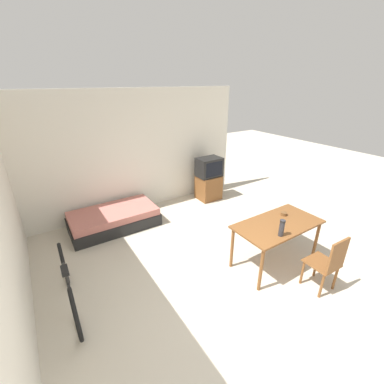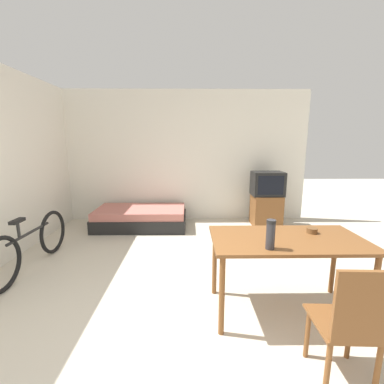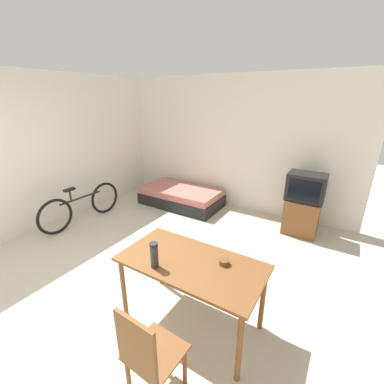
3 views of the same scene
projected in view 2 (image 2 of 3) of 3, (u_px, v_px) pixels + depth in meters
name	position (u px, v px, depth m)	size (l,w,h in m)	color
ground_plane	(149.00, 380.00, 1.81)	(20.00, 20.00, 0.00)	beige
wall_back	(175.00, 157.00, 5.40)	(5.50, 0.06, 2.70)	silver
daybed	(141.00, 218.00, 5.05)	(1.75, 0.93, 0.38)	black
tv	(267.00, 199.00, 5.09)	(0.60, 0.49, 1.09)	brown
dining_table	(287.00, 247.00, 2.44)	(1.43, 0.74, 0.76)	brown
wooden_chair	(352.00, 322.00, 1.67)	(0.41, 0.41, 0.91)	brown
bicycle	(31.00, 245.00, 3.35)	(0.09, 1.70, 0.74)	black
thermos_flask	(271.00, 233.00, 2.14)	(0.08, 0.08, 0.26)	#2D2D33
mate_bowl	(312.00, 230.00, 2.55)	(0.10, 0.10, 0.05)	brown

